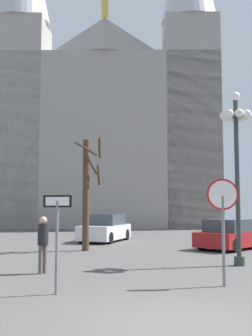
{
  "coord_description": "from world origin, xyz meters",
  "views": [
    {
      "loc": [
        -1.01,
        -7.25,
        2.01
      ],
      "look_at": [
        -0.75,
        17.77,
        4.32
      ],
      "focal_mm": 44.14,
      "sensor_mm": 36.0,
      "label": 1
    }
  ],
  "objects_px": {
    "cathedral": "(107,121)",
    "pedestrian_walking": "(43,239)",
    "one_way_arrow_sign": "(57,229)",
    "parked_car_near_red": "(232,235)",
    "stop_sign": "(223,210)",
    "bare_tree": "(87,191)",
    "parked_car_far_white": "(105,229)",
    "street_lamp": "(237,149)"
  },
  "relations": [
    {
      "from": "one_way_arrow_sign",
      "to": "cathedral",
      "type": "bearing_deg",
      "value": 90.05
    },
    {
      "from": "one_way_arrow_sign",
      "to": "pedestrian_walking",
      "type": "height_order",
      "value": "one_way_arrow_sign"
    },
    {
      "from": "street_lamp",
      "to": "parked_car_far_white",
      "type": "height_order",
      "value": "street_lamp"
    },
    {
      "from": "stop_sign",
      "to": "bare_tree",
      "type": "bearing_deg",
      "value": 116.65
    },
    {
      "from": "stop_sign",
      "to": "parked_car_near_red",
      "type": "bearing_deg",
      "value": 73.89
    },
    {
      "from": "street_lamp",
      "to": "parked_car_near_red",
      "type": "relative_size",
      "value": 1.44
    },
    {
      "from": "one_way_arrow_sign",
      "to": "parked_car_far_white",
      "type": "height_order",
      "value": "one_way_arrow_sign"
    },
    {
      "from": "pedestrian_walking",
      "to": "one_way_arrow_sign",
      "type": "bearing_deg",
      "value": -73.42
    },
    {
      "from": "cathedral",
      "to": "parked_car_near_red",
      "type": "bearing_deg",
      "value": -72.98
    },
    {
      "from": "parked_car_near_red",
      "to": "stop_sign",
      "type": "bearing_deg",
      "value": -106.11
    },
    {
      "from": "street_lamp",
      "to": "parked_car_far_white",
      "type": "bearing_deg",
      "value": 117.04
    },
    {
      "from": "pedestrian_walking",
      "to": "parked_car_far_white",
      "type": "bearing_deg",
      "value": 82.8
    },
    {
      "from": "parked_car_near_red",
      "to": "street_lamp",
      "type": "bearing_deg",
      "value": -102.48
    },
    {
      "from": "street_lamp",
      "to": "bare_tree",
      "type": "bearing_deg",
      "value": 139.82
    },
    {
      "from": "pedestrian_walking",
      "to": "stop_sign",
      "type": "bearing_deg",
      "value": -22.07
    },
    {
      "from": "cathedral",
      "to": "pedestrian_walking",
      "type": "bearing_deg",
      "value": -91.67
    },
    {
      "from": "street_lamp",
      "to": "pedestrian_walking",
      "type": "distance_m",
      "value": 7.2
    },
    {
      "from": "stop_sign",
      "to": "street_lamp",
      "type": "height_order",
      "value": "street_lamp"
    },
    {
      "from": "stop_sign",
      "to": "pedestrian_walking",
      "type": "distance_m",
      "value": 5.42
    },
    {
      "from": "one_way_arrow_sign",
      "to": "parked_car_far_white",
      "type": "distance_m",
      "value": 14.23
    },
    {
      "from": "cathedral",
      "to": "parked_car_near_red",
      "type": "relative_size",
      "value": 8.13
    },
    {
      "from": "cathedral",
      "to": "street_lamp",
      "type": "bearing_deg",
      "value": -78.62
    },
    {
      "from": "one_way_arrow_sign",
      "to": "pedestrian_walking",
      "type": "distance_m",
      "value": 3.09
    },
    {
      "from": "one_way_arrow_sign",
      "to": "parked_car_near_red",
      "type": "bearing_deg",
      "value": 56.11
    },
    {
      "from": "stop_sign",
      "to": "street_lamp",
      "type": "bearing_deg",
      "value": 68.66
    },
    {
      "from": "stop_sign",
      "to": "bare_tree",
      "type": "relative_size",
      "value": 0.53
    },
    {
      "from": "stop_sign",
      "to": "parked_car_far_white",
      "type": "distance_m",
      "value": 13.79
    },
    {
      "from": "bare_tree",
      "to": "cathedral",
      "type": "bearing_deg",
      "value": 89.83
    },
    {
      "from": "street_lamp",
      "to": "parked_car_near_red",
      "type": "xyz_separation_m",
      "value": [
        1.21,
        5.45,
        -3.33
      ]
    },
    {
      "from": "street_lamp",
      "to": "stop_sign",
      "type": "bearing_deg",
      "value": -111.34
    },
    {
      "from": "stop_sign",
      "to": "parked_car_far_white",
      "type": "bearing_deg",
      "value": 104.88
    },
    {
      "from": "cathedral",
      "to": "street_lamp",
      "type": "xyz_separation_m",
      "value": [
        5.52,
        -27.42,
        -6.73
      ]
    },
    {
      "from": "cathedral",
      "to": "one_way_arrow_sign",
      "type": "xyz_separation_m",
      "value": [
        0.03,
        -31.94,
        -9.22
      ]
    },
    {
      "from": "stop_sign",
      "to": "street_lamp",
      "type": "relative_size",
      "value": 0.45
    },
    {
      "from": "one_way_arrow_sign",
      "to": "parked_car_near_red",
      "type": "distance_m",
      "value": 12.04
    },
    {
      "from": "cathedral",
      "to": "street_lamp",
      "type": "height_order",
      "value": "cathedral"
    },
    {
      "from": "one_way_arrow_sign",
      "to": "bare_tree",
      "type": "height_order",
      "value": "bare_tree"
    },
    {
      "from": "parked_car_far_white",
      "to": "pedestrian_walking",
      "type": "height_order",
      "value": "pedestrian_walking"
    },
    {
      "from": "parked_car_far_white",
      "to": "street_lamp",
      "type": "bearing_deg",
      "value": -62.96
    },
    {
      "from": "parked_car_far_white",
      "to": "pedestrian_walking",
      "type": "relative_size",
      "value": 2.65
    },
    {
      "from": "cathedral",
      "to": "pedestrian_walking",
      "type": "xyz_separation_m",
      "value": [
        -0.84,
        -29.01,
        -9.69
      ]
    },
    {
      "from": "cathedral",
      "to": "bare_tree",
      "type": "bearing_deg",
      "value": -90.17
    }
  ]
}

